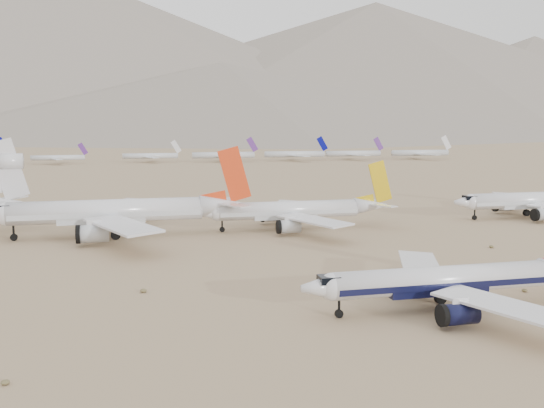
# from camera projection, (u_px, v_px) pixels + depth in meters

# --- Properties ---
(ground) EXTENTS (7000.00, 7000.00, 0.00)m
(ground) POSITION_uv_depth(u_px,v_px,m) (375.00, 307.00, 82.24)
(ground) COLOR #8B7151
(ground) RESTS_ON ground
(main_airliner) EXTENTS (41.06, 40.10, 14.49)m
(main_airliner) POSITION_uv_depth(u_px,v_px,m) (455.00, 280.00, 80.76)
(main_airliner) COLOR silver
(main_airliner) RESTS_ON ground
(row2_navy_widebody) EXTENTS (45.61, 44.60, 16.22)m
(row2_navy_widebody) POSITION_uv_depth(u_px,v_px,m) (536.00, 200.00, 159.19)
(row2_navy_widebody) COLOR silver
(row2_navy_widebody) RESTS_ON ground
(row2_gold_tail) EXTENTS (44.72, 43.74, 15.92)m
(row2_gold_tail) POSITION_uv_depth(u_px,v_px,m) (296.00, 210.00, 141.82)
(row2_gold_tail) COLOR silver
(row2_gold_tail) RESTS_ON ground
(row2_orange_tail) EXTENTS (55.10, 53.91, 19.66)m
(row2_orange_tail) POSITION_uv_depth(u_px,v_px,m) (119.00, 212.00, 132.47)
(row2_orange_tail) COLOR silver
(row2_orange_tail) RESTS_ON ground
(distant_storage_row) EXTENTS (454.72, 56.96, 14.43)m
(distant_storage_row) POSITION_uv_depth(u_px,v_px,m) (140.00, 156.00, 375.04)
(distant_storage_row) COLOR silver
(distant_storage_row) RESTS_ON ground
(mountain_range) EXTENTS (7354.00, 3024.00, 470.00)m
(mountain_range) POSITION_uv_depth(u_px,v_px,m) (163.00, 62.00, 1661.75)
(mountain_range) COLOR slate
(mountain_range) RESTS_ON ground
(foothills) EXTENTS (4637.50, 1395.00, 155.00)m
(foothills) POSITION_uv_depth(u_px,v_px,m) (402.00, 102.00, 1254.98)
(foothills) COLOR slate
(foothills) RESTS_ON ground
(desert_scrub) EXTENTS (261.14, 121.67, 0.63)m
(desert_scrub) POSITION_uv_depth(u_px,v_px,m) (526.00, 397.00, 54.56)
(desert_scrub) COLOR brown
(desert_scrub) RESTS_ON ground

